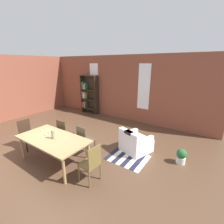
% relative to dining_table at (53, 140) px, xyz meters
% --- Properties ---
extents(ground_plane, '(10.60, 10.60, 0.00)m').
position_rel_dining_table_xyz_m(ground_plane, '(-0.64, 0.21, -0.66)').
color(ground_plane, '#503727').
extents(back_wall_brick, '(9.15, 0.12, 3.06)m').
position_rel_dining_table_xyz_m(back_wall_brick, '(-0.64, 4.28, 0.87)').
color(back_wall_brick, brown).
rests_on(back_wall_brick, ground).
extents(window_pane_0, '(0.55, 0.02, 1.99)m').
position_rel_dining_table_xyz_m(window_pane_0, '(-2.06, 4.21, 1.02)').
color(window_pane_0, white).
extents(window_pane_1, '(0.55, 0.02, 1.99)m').
position_rel_dining_table_xyz_m(window_pane_1, '(0.79, 4.21, 1.02)').
color(window_pane_1, white).
extents(dining_table, '(2.04, 1.03, 0.74)m').
position_rel_dining_table_xyz_m(dining_table, '(0.00, 0.00, 0.00)').
color(dining_table, '#9F7D50').
rests_on(dining_table, ground).
extents(vase_on_table, '(0.09, 0.09, 0.24)m').
position_rel_dining_table_xyz_m(vase_on_table, '(0.04, 0.00, 0.19)').
color(vase_on_table, '#998466').
rests_on(vase_on_table, dining_table).
extents(tealight_candle_0, '(0.04, 0.04, 0.04)m').
position_rel_dining_table_xyz_m(tealight_candle_0, '(-0.37, 0.16, 0.09)').
color(tealight_candle_0, silver).
rests_on(tealight_candle_0, dining_table).
extents(tealight_candle_1, '(0.04, 0.04, 0.04)m').
position_rel_dining_table_xyz_m(tealight_candle_1, '(-0.28, -0.01, 0.09)').
color(tealight_candle_1, silver).
rests_on(tealight_candle_1, dining_table).
extents(tealight_candle_2, '(0.04, 0.04, 0.04)m').
position_rel_dining_table_xyz_m(tealight_candle_2, '(-0.65, 0.10, 0.09)').
color(tealight_candle_2, silver).
rests_on(tealight_candle_2, dining_table).
extents(dining_chair_head_right, '(0.43, 0.43, 0.95)m').
position_rel_dining_table_xyz_m(dining_chair_head_right, '(1.39, -0.01, -0.15)').
color(dining_chair_head_right, brown).
rests_on(dining_chair_head_right, ground).
extents(dining_chair_head_left, '(0.41, 0.41, 0.95)m').
position_rel_dining_table_xyz_m(dining_chair_head_left, '(-1.39, 0.00, -0.15)').
color(dining_chair_head_left, '#372418').
rests_on(dining_chair_head_left, ground).
extents(dining_chair_far_right, '(0.43, 0.43, 0.95)m').
position_rel_dining_table_xyz_m(dining_chair_far_right, '(0.45, 0.74, -0.15)').
color(dining_chair_far_right, '#48412F').
rests_on(dining_chair_far_right, ground).
extents(dining_chair_far_left, '(0.43, 0.43, 0.95)m').
position_rel_dining_table_xyz_m(dining_chair_far_left, '(-0.45, 0.74, -0.15)').
color(dining_chair_far_left, '#3F311D').
rests_on(dining_chair_far_left, ground).
extents(bookshelf_tall, '(1.04, 0.31, 2.08)m').
position_rel_dining_table_xyz_m(bookshelf_tall, '(-2.36, 4.04, 0.39)').
color(bookshelf_tall, '#2D2319').
rests_on(bookshelf_tall, ground).
extents(armchair_white, '(1.01, 1.01, 0.75)m').
position_rel_dining_table_xyz_m(armchair_white, '(1.62, 1.80, -0.39)').
color(armchair_white, white).
rests_on(armchair_white, ground).
extents(potted_plant_by_shelf, '(0.27, 0.27, 0.43)m').
position_rel_dining_table_xyz_m(potted_plant_by_shelf, '(2.97, 1.93, -0.44)').
color(potted_plant_by_shelf, silver).
rests_on(potted_plant_by_shelf, ground).
extents(striped_rug, '(1.14, 0.92, 0.01)m').
position_rel_dining_table_xyz_m(striped_rug, '(1.62, 1.32, -0.66)').
color(striped_rug, '#1E1E33').
rests_on(striped_rug, ground).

